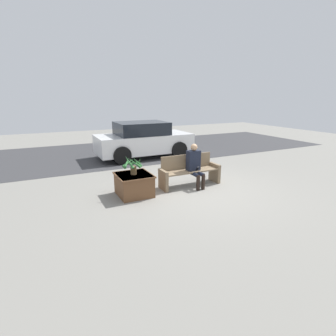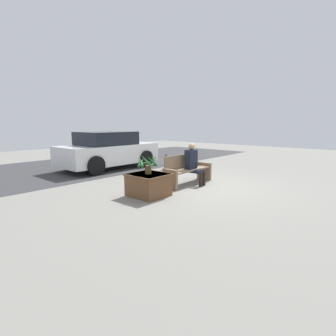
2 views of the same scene
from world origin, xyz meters
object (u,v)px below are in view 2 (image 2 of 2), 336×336
bollard_post (166,161)px  potted_plant (148,163)px  person_seated (193,162)px  parked_car (108,150)px  planter_box (148,184)px  bench (187,170)px

bollard_post → potted_plant: bearing=-145.3°
person_seated → parked_car: bearing=89.1°
potted_plant → planter_box: bearing=-64.2°
bench → parked_car: parked_car is taller
person_seated → bollard_post: size_ratio=1.99×
planter_box → potted_plant: 0.53m
person_seated → planter_box: size_ratio=1.32×
bench → parked_car: size_ratio=0.46×
bench → bollard_post: 2.72m
parked_car → bollard_post: size_ratio=6.39×
person_seated → bollard_post: person_seated is taller
planter_box → potted_plant: bearing=115.8°
bench → planter_box: bench is taller
planter_box → bollard_post: size_ratio=1.50×
bollard_post → planter_box: bearing=-145.2°
person_seated → parked_car: size_ratio=0.31×
bollard_post → bench: bearing=-125.4°
bench → parked_car: 4.13m
person_seated → potted_plant: 1.82m
bench → parked_car: (0.14, 4.12, 0.32)m
potted_plant → bollard_post: (3.31, 2.29, -0.51)m
parked_car → person_seated: bearing=-90.9°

